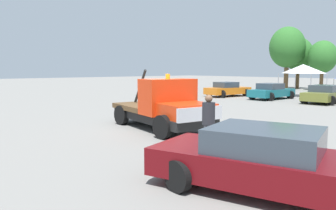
{
  "coord_description": "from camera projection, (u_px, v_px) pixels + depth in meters",
  "views": [
    {
      "loc": [
        10.69,
        -8.7,
        2.54
      ],
      "look_at": [
        0.5,
        0.0,
        1.05
      ],
      "focal_mm": 35.0,
      "sensor_mm": 36.0,
      "label": 1
    }
  ],
  "objects": [
    {
      "name": "foreground_car",
      "position": [
        274.0,
        162.0,
        6.63
      ],
      "size": [
        5.51,
        3.51,
        1.34
      ],
      "rotation": [
        0.0,
        0.0,
        0.32
      ],
      "color": "#5B0A0F",
      "rests_on": "ground"
    },
    {
      "name": "parked_car_orange",
      "position": [
        227.0,
        89.0,
        30.02
      ],
      "size": [
        2.74,
        4.5,
        1.34
      ],
      "rotation": [
        0.0,
        0.0,
        1.44
      ],
      "color": "orange",
      "rests_on": "ground"
    },
    {
      "name": "tow_truck",
      "position": [
        164.0,
        108.0,
        13.59
      ],
      "size": [
        5.76,
        2.87,
        2.51
      ],
      "rotation": [
        0.0,
        0.0,
        -0.15
      ],
      "color": "black",
      "rests_on": "ground"
    },
    {
      "name": "parked_car_teal",
      "position": [
        271.0,
        91.0,
        27.36
      ],
      "size": [
        2.43,
        4.43,
        1.34
      ],
      "rotation": [
        0.0,
        0.0,
        1.55
      ],
      "color": "#196670",
      "rests_on": "ground"
    },
    {
      "name": "person_near_truck",
      "position": [
        208.0,
        119.0,
        9.91
      ],
      "size": [
        0.39,
        0.39,
        1.76
      ],
      "rotation": [
        0.0,
        0.0,
        0.07
      ],
      "color": "#38383D",
      "rests_on": "ground"
    },
    {
      "name": "parked_car_olive",
      "position": [
        326.0,
        94.0,
        24.4
      ],
      "size": [
        2.79,
        4.93,
        1.34
      ],
      "rotation": [
        0.0,
        0.0,
        1.66
      ],
      "color": "olive",
      "rests_on": "ground"
    },
    {
      "name": "ground_plane",
      "position": [
        160.0,
        128.0,
        13.98
      ],
      "size": [
        160.0,
        160.0,
        0.0
      ],
      "primitive_type": "plane",
      "color": "gray"
    },
    {
      "name": "canopy_tent_white",
      "position": [
        303.0,
        69.0,
        29.85
      ],
      "size": [
        3.13,
        3.13,
        2.95
      ],
      "color": "#9E9EA3",
      "rests_on": "ground"
    },
    {
      "name": "tree_center",
      "position": [
        287.0,
        47.0,
        40.11
      ],
      "size": [
        4.29,
        4.29,
        7.66
      ],
      "color": "brown",
      "rests_on": "ground"
    },
    {
      "name": "tree_left",
      "position": [
        298.0,
        55.0,
        41.62
      ],
      "size": [
        3.62,
        3.62,
        6.46
      ],
      "color": "brown",
      "rests_on": "ground"
    },
    {
      "name": "tree_right",
      "position": [
        323.0,
        57.0,
        37.97
      ],
      "size": [
        3.25,
        3.25,
        5.8
      ],
      "color": "brown",
      "rests_on": "ground"
    }
  ]
}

